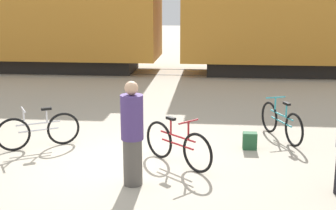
# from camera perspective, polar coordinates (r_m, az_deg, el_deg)

# --- Properties ---
(ground_plane) EXTENTS (80.00, 80.00, 0.00)m
(ground_plane) POSITION_cam_1_polar(r_m,az_deg,el_deg) (8.71, -6.30, -7.11)
(ground_plane) COLOR #B2A893
(rail_near) EXTENTS (37.64, 0.07, 0.01)m
(rail_near) POSITION_cam_1_polar(r_m,az_deg,el_deg) (18.17, 0.08, 3.70)
(rail_near) COLOR #4C4238
(rail_near) RESTS_ON ground_plane
(rail_far) EXTENTS (37.64, 0.07, 0.01)m
(rail_far) POSITION_cam_1_polar(r_m,az_deg,el_deg) (19.58, 0.49, 4.39)
(rail_far) COLOR #4C4238
(rail_far) RESTS_ON ground_plane
(bicycle_teal) EXTENTS (0.69, 1.66, 0.87)m
(bicycle_teal) POSITION_cam_1_polar(r_m,az_deg,el_deg) (10.30, 13.62, -2.04)
(bicycle_teal) COLOR black
(bicycle_teal) RESTS_ON ground_plane
(bicycle_silver) EXTENTS (1.46, 0.91, 0.84)m
(bicycle_silver) POSITION_cam_1_polar(r_m,az_deg,el_deg) (9.79, -15.48, -3.02)
(bicycle_silver) COLOR black
(bicycle_silver) RESTS_ON ground_plane
(bicycle_maroon) EXTENTS (1.31, 1.21, 0.89)m
(bicycle_maroon) POSITION_cam_1_polar(r_m,az_deg,el_deg) (8.49, 1.16, -4.88)
(bicycle_maroon) COLOR black
(bicycle_maroon) RESTS_ON ground_plane
(person_in_purple) EXTENTS (0.36, 0.36, 1.72)m
(person_in_purple) POSITION_cam_1_polar(r_m,az_deg,el_deg) (7.49, -4.38, -3.57)
(person_in_purple) COLOR #514C47
(person_in_purple) RESTS_ON ground_plane
(backpack) EXTENTS (0.28, 0.20, 0.34)m
(backpack) POSITION_cam_1_polar(r_m,az_deg,el_deg) (9.55, 9.94, -4.32)
(backpack) COLOR #235633
(backpack) RESTS_ON ground_plane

